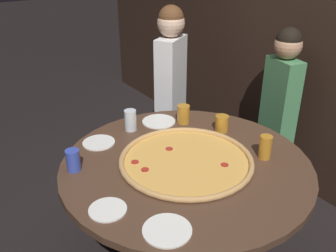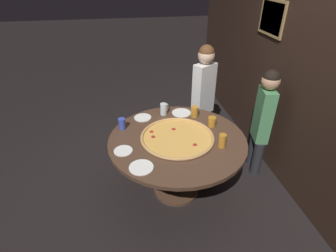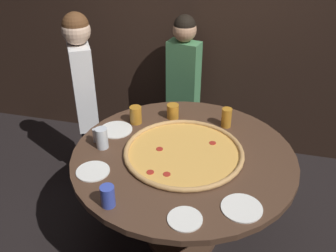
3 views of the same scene
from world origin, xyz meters
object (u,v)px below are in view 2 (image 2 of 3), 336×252
(drink_cup_beside_pizza, at_px, (222,141))
(diner_side_right, at_px, (263,117))
(white_plate_left_side, at_px, (143,118))
(giant_pizza, at_px, (177,137))
(dining_table, at_px, (177,150))
(drink_cup_centre_back, at_px, (195,112))
(white_plate_right_side, at_px, (181,113))
(diner_far_right, at_px, (204,91))
(drink_cup_near_right, at_px, (212,122))
(white_plate_beside_cup, at_px, (123,151))
(condiment_shaker, at_px, (167,108))
(drink_cup_front_edge, at_px, (163,109))
(drink_cup_far_right, at_px, (122,124))
(white_plate_far_back, at_px, (141,167))

(drink_cup_beside_pizza, distance_m, diner_side_right, 0.81)
(white_plate_left_side, bearing_deg, giant_pizza, 33.12)
(dining_table, xyz_separation_m, drink_cup_centre_back, (-0.42, 0.29, 0.21))
(white_plate_right_side, xyz_separation_m, diner_far_right, (-0.42, 0.40, 0.07))
(drink_cup_near_right, bearing_deg, white_plate_right_side, -142.40)
(dining_table, distance_m, white_plate_left_side, 0.60)
(white_plate_beside_cup, relative_size, condiment_shaker, 1.87)
(drink_cup_near_right, height_order, white_plate_right_side, drink_cup_near_right)
(drink_cup_centre_back, xyz_separation_m, diner_side_right, (0.18, 0.78, -0.05))
(giant_pizza, xyz_separation_m, diner_far_right, (-0.94, 0.56, 0.06))
(drink_cup_front_edge, bearing_deg, diner_side_right, 75.27)
(dining_table, distance_m, drink_cup_front_edge, 0.58)
(diner_far_right, bearing_deg, condiment_shaker, -179.30)
(drink_cup_near_right, relative_size, white_plate_left_side, 0.54)
(giant_pizza, distance_m, drink_cup_centre_back, 0.51)
(giant_pizza, bearing_deg, drink_cup_beside_pizza, 60.86)
(drink_cup_far_right, height_order, diner_side_right, diner_side_right)
(giant_pizza, height_order, diner_side_right, diner_side_right)
(white_plate_left_side, bearing_deg, white_plate_right_side, 94.25)
(drink_cup_near_right, xyz_separation_m, white_plate_right_side, (-0.35, -0.27, -0.05))
(giant_pizza, xyz_separation_m, drink_cup_centre_back, (-0.41, 0.29, 0.05))
(white_plate_far_back, distance_m, white_plate_right_side, 1.08)
(giant_pizza, xyz_separation_m, drink_cup_beside_pizza, (0.22, 0.40, 0.06))
(drink_cup_near_right, relative_size, diner_far_right, 0.07)
(dining_table, height_order, diner_far_right, diner_far_right)
(drink_cup_beside_pizza, distance_m, white_plate_beside_cup, 0.97)
(drink_cup_centre_back, distance_m, white_plate_beside_cup, 1.01)
(white_plate_beside_cup, relative_size, diner_side_right, 0.14)
(giant_pizza, xyz_separation_m, drink_cup_near_right, (-0.17, 0.42, 0.04))
(drink_cup_far_right, bearing_deg, diner_side_right, 88.00)
(drink_cup_centre_back, relative_size, white_plate_far_back, 0.58)
(drink_cup_near_right, xyz_separation_m, drink_cup_far_right, (-0.11, -0.98, 0.01))
(white_plate_left_side, bearing_deg, white_plate_beside_cup, -21.86)
(white_plate_beside_cup, height_order, white_plate_left_side, same)
(white_plate_beside_cup, xyz_separation_m, diner_side_right, (-0.36, 1.63, 0.01))
(dining_table, bearing_deg, drink_cup_centre_back, 144.85)
(drink_cup_front_edge, height_order, white_plate_right_side, drink_cup_front_edge)
(white_plate_beside_cup, height_order, white_plate_far_back, same)
(drink_cup_near_right, height_order, diner_side_right, diner_side_right)
(diner_far_right, bearing_deg, drink_cup_near_right, -130.47)
(drink_cup_near_right, distance_m, white_plate_beside_cup, 1.03)
(drink_cup_near_right, relative_size, white_plate_far_back, 0.49)
(drink_cup_centre_back, height_order, white_plate_far_back, drink_cup_centre_back)
(drink_cup_near_right, xyz_separation_m, white_plate_beside_cup, (0.30, -0.99, -0.05))
(white_plate_far_back, xyz_separation_m, diner_side_right, (-0.63, 1.48, 0.01))
(drink_cup_front_edge, xyz_separation_m, white_plate_right_side, (0.01, 0.22, -0.07))
(drink_cup_far_right, relative_size, white_plate_left_side, 0.61)
(white_plate_far_back, bearing_deg, drink_cup_front_edge, 159.35)
(drink_cup_front_edge, relative_size, white_plate_left_side, 0.70)
(drink_cup_front_edge, relative_size, white_plate_right_side, 0.61)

